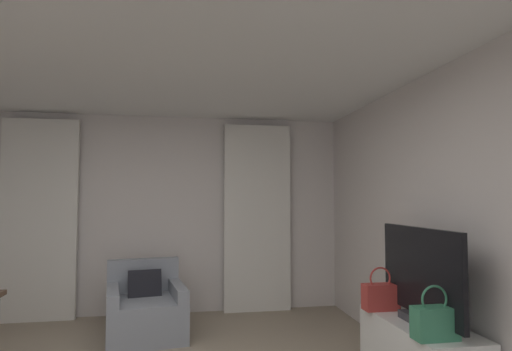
# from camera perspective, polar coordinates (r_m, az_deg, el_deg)

# --- Properties ---
(wall_window) EXTENTS (5.12, 0.06, 2.60)m
(wall_window) POSITION_cam_1_polar(r_m,az_deg,el_deg) (5.68, -13.89, -5.14)
(wall_window) COLOR silver
(wall_window) RESTS_ON ground
(wall_right) EXTENTS (0.06, 6.12, 2.60)m
(wall_right) POSITION_cam_1_polar(r_m,az_deg,el_deg) (3.38, 29.30, -6.26)
(wall_right) COLOR silver
(wall_right) RESTS_ON ground
(ceiling) EXTENTS (5.12, 6.12, 0.06)m
(ceiling) POSITION_cam_1_polar(r_m,az_deg,el_deg) (2.89, -18.27, 19.89)
(ceiling) COLOR white
(ceiling) RESTS_ON wall_left
(curtain_left_panel) EXTENTS (0.90, 0.06, 2.50)m
(curtain_left_panel) POSITION_cam_1_polar(r_m,az_deg,el_deg) (5.82, -27.69, -5.32)
(curtain_left_panel) COLOR silver
(curtain_left_panel) RESTS_ON ground
(curtain_right_panel) EXTENTS (0.90, 0.06, 2.50)m
(curtain_right_panel) POSITION_cam_1_polar(r_m,az_deg,el_deg) (5.62, 0.20, -5.76)
(curtain_right_panel) COLOR silver
(curtain_right_panel) RESTS_ON ground
(armchair) EXTENTS (0.94, 0.99, 0.80)m
(armchair) POSITION_cam_1_polar(r_m,az_deg,el_deg) (4.91, -15.02, -17.59)
(armchair) COLOR gray
(armchair) RESTS_ON ground
(tv_flatscreen) EXTENTS (0.20, 1.07, 0.74)m
(tv_flatscreen) POSITION_cam_1_polar(r_m,az_deg,el_deg) (3.56, 21.69, -12.86)
(tv_flatscreen) COLOR #333338
(tv_flatscreen) RESTS_ON tv_console
(handbag_primary) EXTENTS (0.30, 0.14, 0.37)m
(handbag_primary) POSITION_cam_1_polar(r_m,az_deg,el_deg) (3.88, 16.77, -15.57)
(handbag_primary) COLOR #B73833
(handbag_primary) RESTS_ON tv_console
(handbag_secondary) EXTENTS (0.30, 0.14, 0.37)m
(handbag_secondary) POSITION_cam_1_polar(r_m,az_deg,el_deg) (3.24, 23.40, -17.98)
(handbag_secondary) COLOR #387F5B
(handbag_secondary) RESTS_ON tv_console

